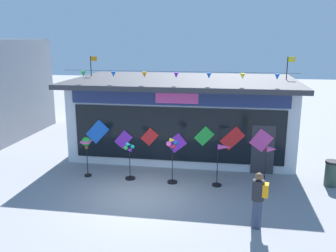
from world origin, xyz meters
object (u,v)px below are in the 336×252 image
(wind_spinner_center_left, at_px, (172,154))
(wind_spinner_right, at_px, (269,160))
(wind_spinner_left, at_px, (130,159))
(kite_shop_building, at_px, (184,115))
(wind_spinner_center_right, at_px, (222,158))
(person_near_camera, at_px, (258,199))
(trash_bin, at_px, (332,173))
(wind_spinner_far_left, at_px, (86,145))

(wind_spinner_center_left, xyz_separation_m, wind_spinner_right, (3.50, -0.06, 0.00))
(wind_spinner_left, xyz_separation_m, wind_spinner_center_left, (1.68, -0.11, 0.29))
(kite_shop_building, xyz_separation_m, wind_spinner_center_left, (0.05, -4.15, -0.66))
(wind_spinner_center_right, xyz_separation_m, person_near_camera, (1.08, -2.92, -0.22))
(kite_shop_building, distance_m, wind_spinner_center_right, 4.60)
(wind_spinner_center_left, distance_m, trash_bin, 5.93)
(kite_shop_building, xyz_separation_m, trash_bin, (5.91, -3.44, -1.31))
(kite_shop_building, bearing_deg, wind_spinner_center_right, -65.41)
(wind_spinner_center_left, bearing_deg, kite_shop_building, 90.73)
(wind_spinner_far_left, bearing_deg, person_near_camera, -25.96)
(wind_spinner_center_right, distance_m, trash_bin, 4.12)
(kite_shop_building, relative_size, wind_spinner_right, 6.09)
(wind_spinner_right, bearing_deg, kite_shop_building, 130.19)
(kite_shop_building, xyz_separation_m, wind_spinner_far_left, (-3.36, -3.98, -0.49))
(person_near_camera, xyz_separation_m, trash_bin, (2.94, 3.62, -0.40))
(kite_shop_building, bearing_deg, wind_spinner_left, -111.95)
(wind_spinner_far_left, distance_m, wind_spinner_right, 6.92)
(wind_spinner_center_right, relative_size, trash_bin, 1.68)
(kite_shop_building, relative_size, person_near_camera, 5.99)
(wind_spinner_center_left, bearing_deg, wind_spinner_center_right, 0.23)
(wind_spinner_left, bearing_deg, wind_spinner_center_right, -1.75)
(wind_spinner_far_left, distance_m, wind_spinner_center_left, 3.43)
(wind_spinner_far_left, relative_size, wind_spinner_center_left, 0.91)
(wind_spinner_left, bearing_deg, trash_bin, 4.50)
(wind_spinner_center_right, relative_size, person_near_camera, 0.96)
(wind_spinner_center_left, height_order, trash_bin, wind_spinner_center_left)
(wind_spinner_left, bearing_deg, wind_spinner_far_left, 178.13)
(wind_spinner_center_left, height_order, person_near_camera, wind_spinner_center_left)
(kite_shop_building, relative_size, wind_spinner_left, 6.74)
(wind_spinner_far_left, xyz_separation_m, wind_spinner_center_left, (3.42, -0.17, -0.17))
(wind_spinner_center_left, bearing_deg, wind_spinner_left, 176.08)
(wind_spinner_center_left, height_order, wind_spinner_right, wind_spinner_center_left)
(kite_shop_building, relative_size, wind_spinner_center_left, 5.67)
(wind_spinner_far_left, relative_size, wind_spinner_center_right, 1.00)
(person_near_camera, bearing_deg, wind_spinner_center_right, -150.61)
(wind_spinner_far_left, bearing_deg, wind_spinner_right, -1.89)
(wind_spinner_center_right, bearing_deg, wind_spinner_right, -2.21)
(wind_spinner_center_left, bearing_deg, wind_spinner_far_left, 177.13)
(kite_shop_building, height_order, trash_bin, kite_shop_building)
(wind_spinner_far_left, height_order, wind_spinner_right, wind_spinner_right)
(kite_shop_building, bearing_deg, wind_spinner_right, -49.81)
(trash_bin, bearing_deg, wind_spinner_right, -162.03)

